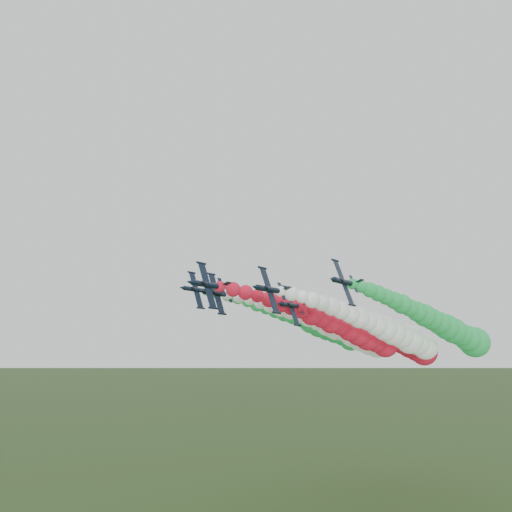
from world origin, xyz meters
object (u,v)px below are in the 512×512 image
(jet_inner_right, at_px, (392,332))
(jet_lead, at_px, (349,329))
(jet_outer_left, at_px, (318,326))
(jet_trail, at_px, (396,340))
(jet_outer_right, at_px, (448,328))
(jet_inner_left, at_px, (346,333))

(jet_inner_right, bearing_deg, jet_lead, -142.23)
(jet_outer_left, bearing_deg, jet_trail, 20.67)
(jet_inner_right, relative_size, jet_outer_right, 0.99)
(jet_inner_left, bearing_deg, jet_inner_right, -18.03)
(jet_outer_right, relative_size, jet_trail, 1.00)
(jet_outer_left, xyz_separation_m, jet_outer_right, (36.12, -1.19, -1.51))
(jet_outer_right, height_order, jet_trail, jet_outer_right)
(jet_outer_left, height_order, jet_outer_right, jet_outer_left)
(jet_inner_left, bearing_deg, jet_outer_right, 8.71)
(jet_outer_right, distance_m, jet_trail, 18.50)
(jet_outer_left, distance_m, jet_trail, 21.77)
(jet_outer_right, bearing_deg, jet_inner_right, -141.98)
(jet_inner_left, xyz_separation_m, jet_trail, (9.01, 12.59, -1.84))
(jet_inner_left, distance_m, jet_trail, 15.59)
(jet_lead, relative_size, jet_outer_right, 0.99)
(jet_outer_right, xyz_separation_m, jet_trail, (-16.11, 8.74, -2.56))
(jet_inner_right, height_order, jet_outer_right, jet_outer_right)
(jet_inner_left, bearing_deg, jet_outer_left, 155.42)
(jet_lead, bearing_deg, jet_trail, 82.87)
(jet_inner_left, height_order, jet_inner_right, jet_inner_left)
(jet_inner_right, relative_size, jet_outer_left, 0.99)
(jet_inner_right, distance_m, jet_outer_left, 27.17)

